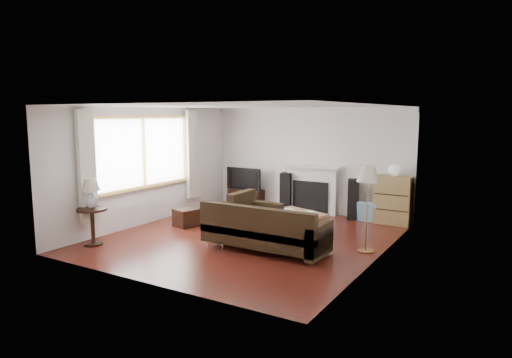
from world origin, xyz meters
The scene contains 17 objects.
room centered at (0.00, 0.00, 1.25)m, with size 5.10×5.60×2.54m.
window centered at (-2.45, -0.20, 1.55)m, with size 0.12×2.74×1.54m, color olive.
curtain_near centered at (-2.40, -1.72, 1.40)m, with size 0.10×0.35×2.10m, color silver.
curtain_far centered at (-2.40, 1.32, 1.40)m, with size 0.10×0.35×2.10m, color silver.
fireplace centered at (0.15, 2.64, 0.57)m, with size 1.40×0.26×1.15m, color white.
tv_stand centered at (-1.62, 2.50, 0.22)m, with size 0.89×0.40×0.44m, color black.
television centered at (-1.62, 2.50, 0.72)m, with size 0.98×0.13×0.56m, color black.
speaker_left centered at (-0.48, 2.54, 0.47)m, with size 0.26×0.31×0.94m, color black.
speaker_right centered at (1.21, 2.54, 0.45)m, with size 0.25×0.30×0.91m, color black.
bookshelf centered at (2.09, 2.53, 0.52)m, with size 0.76×0.36×1.04m, color olive.
globe_lamp centered at (2.09, 2.53, 1.17)m, with size 0.25×0.25×0.25m, color white.
sectional_sofa centered at (0.69, -0.53, 0.38)m, with size 2.38×1.74×0.77m, color black.
coffee_table centered at (0.67, 0.85, 0.21)m, with size 1.09×0.59×0.42m, color #996D49.
footstool centered at (-1.60, 0.10, 0.19)m, with size 0.44×0.44×0.37m, color black.
floor_lamp centered at (2.22, 0.28, 0.75)m, with size 0.39×0.39×1.50m, color #AA6F3B.
side_table centered at (-2.15, -1.86, 0.34)m, with size 0.54×0.54×0.68m, color black.
table_lamp centered at (-2.15, -1.86, 0.94)m, with size 0.33×0.33×0.53m, color silver.
Camera 1 is at (4.51, -7.22, 2.36)m, focal length 32.00 mm.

